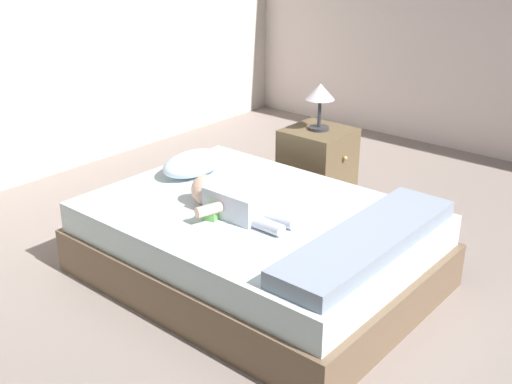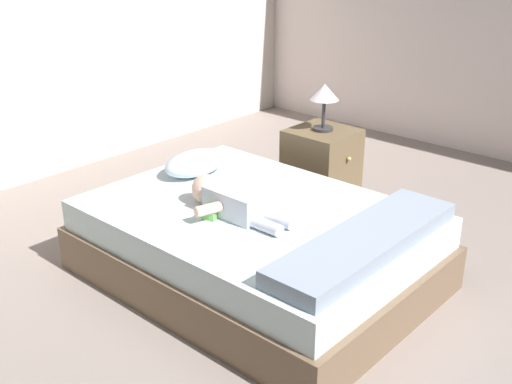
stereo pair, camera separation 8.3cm
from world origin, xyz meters
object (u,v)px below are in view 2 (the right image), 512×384
(toothbrush, at_px, (267,193))
(lamp, at_px, (324,96))
(baby, at_px, (231,200))
(bed, at_px, (256,244))
(toy_block, at_px, (210,212))
(pillow, at_px, (196,163))
(nightstand, at_px, (321,168))

(toothbrush, xyz_separation_m, lamp, (0.85, 0.24, 0.36))
(baby, bearing_deg, bed, -30.57)
(lamp, xyz_separation_m, toy_block, (-1.29, -0.23, -0.33))
(lamp, distance_m, toy_block, 1.35)
(bed, height_order, toy_block, toy_block)
(pillow, height_order, lamp, lamp)
(nightstand, distance_m, lamp, 0.51)
(toothbrush, bearing_deg, bed, -155.05)
(lamp, bearing_deg, baby, -167.44)
(baby, relative_size, toothbrush, 5.48)
(nightstand, relative_size, toy_block, 6.31)
(bed, height_order, lamp, lamp)
(bed, distance_m, lamp, 1.24)
(bed, bearing_deg, toy_block, 157.94)
(bed, xyz_separation_m, lamp, (1.04, 0.33, 0.58))
(bed, xyz_separation_m, baby, (-0.12, 0.07, 0.28))
(pillow, distance_m, toothbrush, 0.54)
(bed, bearing_deg, lamp, 17.47)
(toothbrush, relative_size, lamp, 0.37)
(pillow, xyz_separation_m, lamp, (0.89, -0.30, 0.30))
(bed, height_order, nightstand, nightstand)
(toothbrush, distance_m, nightstand, 0.90)
(bed, relative_size, toy_block, 21.10)
(toothbrush, relative_size, toy_block, 1.36)
(baby, height_order, toy_block, baby)
(pillow, relative_size, toothbrush, 3.73)
(pillow, xyz_separation_m, toothbrush, (0.04, -0.54, -0.06))
(toy_block, bearing_deg, lamp, 10.10)
(pillow, distance_m, baby, 0.61)
(bed, distance_m, pillow, 0.70)
(bed, relative_size, toothbrush, 15.56)
(baby, xyz_separation_m, lamp, (1.16, 0.26, 0.29))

